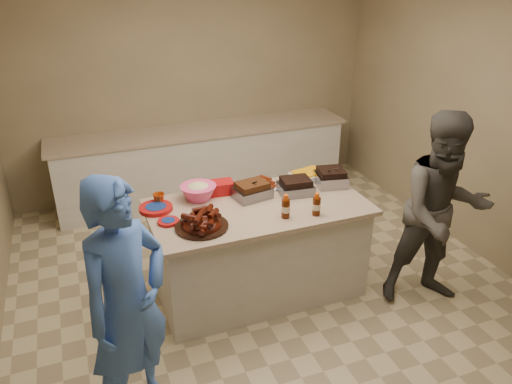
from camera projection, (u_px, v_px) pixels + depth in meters
name	position (u px, v px, depth m)	size (l,w,h in m)	color
room	(271.00, 294.00, 4.53)	(4.50, 5.00, 2.70)	#92815F
back_counter	(203.00, 163.00, 6.19)	(3.60, 0.64, 0.90)	beige
island	(258.00, 289.00, 4.59)	(1.84, 0.97, 0.87)	beige
rib_platter	(202.00, 228.00, 3.87)	(0.42, 0.42, 0.17)	#420E05
pulled_pork_tray	(252.00, 198.00, 4.35)	(0.31, 0.23, 0.09)	#47230F
brisket_tray	(295.00, 193.00, 4.43)	(0.29, 0.24, 0.09)	black
roasting_pan	(330.00, 185.00, 4.59)	(0.27, 0.27, 0.11)	gray
coleslaw_bowl	(199.00, 199.00, 4.32)	(0.31, 0.31, 0.21)	#E8477E
sausage_plate	(261.00, 188.00, 4.52)	(0.29, 0.29, 0.05)	silver
mac_cheese_dish	(308.00, 179.00, 4.71)	(0.31, 0.23, 0.08)	#E8A00C
bbq_bottle_a	(285.00, 217.00, 4.02)	(0.07, 0.07, 0.20)	#431704
bbq_bottle_b	(316.00, 215.00, 4.06)	(0.06, 0.06, 0.19)	#431704
mustard_bottle	(247.00, 202.00, 4.27)	(0.05, 0.05, 0.12)	#F3CE00
sauce_bowl	(248.00, 193.00, 4.43)	(0.15, 0.05, 0.15)	silver
plate_stack_large	(156.00, 210.00, 4.13)	(0.28, 0.28, 0.03)	#9C0E0F
plate_stack_small	(168.00, 223.00, 3.93)	(0.17, 0.17, 0.02)	#9C0E0F
plastic_cup	(159.00, 204.00, 4.24)	(0.10, 0.09, 0.10)	#9E390B
basket_stack	(221.00, 193.00, 4.43)	(0.22, 0.17, 0.11)	#9C0E0F
guest_gray	(427.00, 296.00, 4.50)	(0.83, 1.71, 0.65)	#4B4843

